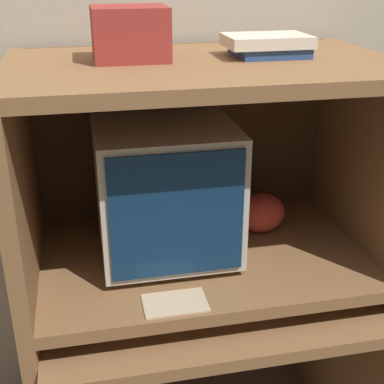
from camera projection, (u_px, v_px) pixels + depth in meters
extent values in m
cube|color=#B2A893|center=(177.00, 43.00, 1.71)|extent=(6.00, 0.06, 2.60)
cube|color=brown|center=(49.00, 384.00, 1.67)|extent=(0.04, 0.63, 0.66)
cube|color=brown|center=(338.00, 341.00, 1.86)|extent=(0.04, 0.63, 0.66)
cube|color=brown|center=(215.00, 314.00, 1.49)|extent=(0.94, 0.43, 0.04)
cube|color=brown|center=(35.00, 283.00, 1.52)|extent=(0.04, 0.63, 0.09)
cube|color=brown|center=(351.00, 247.00, 1.71)|extent=(0.04, 0.63, 0.09)
cube|color=brown|center=(202.00, 255.00, 1.60)|extent=(0.94, 0.63, 0.04)
cube|color=brown|center=(20.00, 176.00, 1.39)|extent=(0.04, 0.63, 0.56)
cube|color=brown|center=(365.00, 150.00, 1.57)|extent=(0.04, 0.63, 0.56)
cube|color=brown|center=(204.00, 67.00, 1.38)|extent=(0.94, 0.63, 0.04)
cube|color=#48321E|center=(182.00, 131.00, 1.75)|extent=(0.94, 0.01, 0.56)
cylinder|color=beige|center=(165.00, 244.00, 1.61)|extent=(0.21, 0.21, 0.02)
cube|color=beige|center=(164.00, 184.00, 1.53)|extent=(0.38, 0.42, 0.37)
cube|color=navy|center=(177.00, 216.00, 1.34)|extent=(0.34, 0.01, 0.34)
cube|color=beige|center=(191.00, 306.00, 1.48)|extent=(0.47, 0.16, 0.02)
cube|color=silver|center=(191.00, 302.00, 1.47)|extent=(0.43, 0.12, 0.01)
ellipsoid|color=#28282B|center=(295.00, 294.00, 1.52)|extent=(0.07, 0.05, 0.03)
ellipsoid|color=#BC382D|center=(261.00, 213.00, 1.68)|extent=(0.15, 0.12, 0.13)
cube|color=navy|center=(269.00, 51.00, 1.43)|extent=(0.18, 0.17, 0.03)
cube|color=beige|center=(267.00, 41.00, 1.40)|extent=(0.22, 0.15, 0.03)
cube|color=#CCB28C|center=(175.00, 303.00, 1.35)|extent=(0.16, 0.10, 0.00)
cube|color=maroon|center=(130.00, 34.00, 1.35)|extent=(0.19, 0.16, 0.13)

